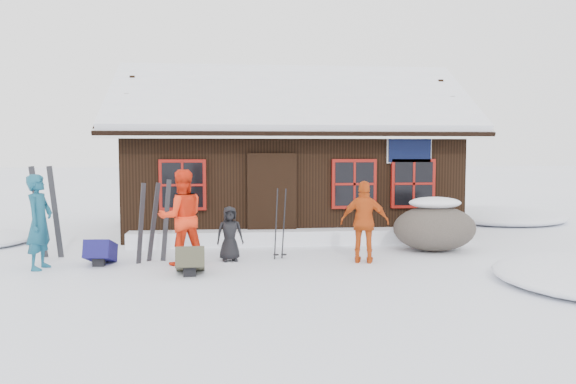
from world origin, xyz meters
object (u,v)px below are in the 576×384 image
skier_crouched (230,234)px  backpack_olive (190,264)px  skier_orange_right (365,222)px  ski_pair_left (147,224)px  skier_orange_left (182,217)px  ski_poles (280,225)px  backpack_blue (101,256)px  skier_teal (39,222)px  boulder (435,227)px

skier_crouched → backpack_olive: size_ratio=1.65×
skier_orange_right → ski_pair_left: (-4.10, 0.50, -0.04)m
ski_pair_left → skier_crouched: bearing=-37.8°
skier_orange_left → ski_poles: bearing=174.3°
backpack_blue → skier_crouched: bearing=6.4°
ski_pair_left → backpack_olive: bearing=-87.7°
skier_teal → skier_orange_left: (2.49, 0.15, 0.03)m
boulder → backpack_blue: size_ratio=2.80×
skier_teal → skier_crouched: (3.38, 0.41, -0.32)m
skier_crouched → backpack_olive: (-0.67, -1.09, -0.35)m
skier_orange_left → backpack_blue: bearing=-23.0°
ski_pair_left → ski_poles: (2.54, 0.04, -0.06)m
ski_pair_left → backpack_olive: 1.57m
skier_teal → boulder: 7.75m
skier_crouched → ski_pair_left: size_ratio=0.68×
ski_pair_left → backpack_olive: size_ratio=2.44×
backpack_blue → ski_pair_left: bearing=16.6°
skier_teal → skier_orange_left: 2.50m
ski_poles → backpack_olive: bearing=-143.6°
skier_orange_right → ski_pair_left: 4.13m
skier_orange_right → ski_poles: size_ratio=1.09×
skier_teal → ski_poles: (4.35, 0.53, -0.18)m
skier_crouched → backpack_olive: 1.33m
backpack_olive → skier_orange_right: bearing=8.9°
boulder → backpack_blue: (-6.69, -0.76, -0.35)m
skier_orange_left → boulder: bearing=172.6°
backpack_olive → backpack_blue: bearing=147.3°
skier_orange_right → backpack_blue: bearing=13.0°
skier_crouched → ski_pair_left: ski_pair_left is taller
skier_crouched → ski_pair_left: bearing=167.3°
skier_orange_left → skier_orange_right: skier_orange_left is taller
skier_orange_left → boulder: skier_orange_left is taller
boulder → ski_poles: bearing=-171.0°
skier_teal → ski_poles: 4.39m
ski_poles → skier_crouched: bearing=-172.8°
skier_orange_left → ski_pair_left: (-0.68, 0.34, -0.15)m
ski_pair_left → backpack_blue: (-0.84, -0.19, -0.56)m
skier_teal → skier_orange_left: bearing=-77.5°
skier_orange_right → ski_poles: skier_orange_right is taller
skier_orange_left → boulder: 5.27m
skier_teal → backpack_blue: bearing=-63.9°
backpack_blue → skier_orange_left: bearing=-1.9°
skier_orange_left → skier_crouched: skier_orange_left is taller
ski_pair_left → skier_orange_right: bearing=-41.8°
ski_poles → skier_orange_right: bearing=-19.1°
backpack_olive → ski_poles: bearing=33.4°
skier_crouched → boulder: (4.30, 0.65, -0.01)m
skier_teal → skier_crouched: 3.42m
skier_orange_left → ski_pair_left: size_ratio=1.14×
skier_crouched → backpack_olive: skier_crouched is taller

